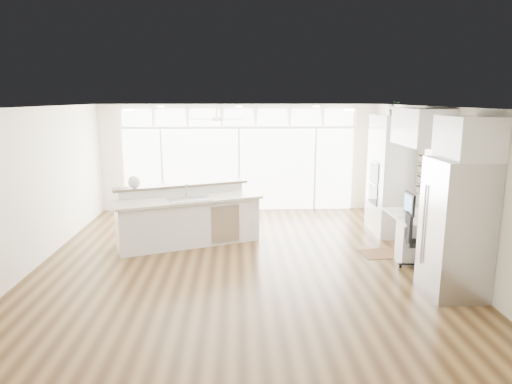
{
  "coord_description": "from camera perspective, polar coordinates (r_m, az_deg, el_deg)",
  "views": [
    {
      "loc": [
        -0.04,
        -7.57,
        2.84
      ],
      "look_at": [
        0.29,
        0.6,
        1.16
      ],
      "focal_mm": 32.0,
      "sensor_mm": 36.0,
      "label": 1
    }
  ],
  "objects": [
    {
      "name": "floor",
      "position": [
        8.09,
        -1.94,
        -9.0
      ],
      "size": [
        7.0,
        8.0,
        0.02
      ],
      "primitive_type": "cube",
      "color": "#3E2813",
      "rests_on": "ground"
    },
    {
      "name": "ceiling",
      "position": [
        7.57,
        -2.08,
        10.58
      ],
      "size": [
        7.0,
        8.0,
        0.02
      ],
      "primitive_type": "cube",
      "color": "white",
      "rests_on": "wall_back"
    },
    {
      "name": "wall_back",
      "position": [
        11.66,
        -2.14,
        4.29
      ],
      "size": [
        7.0,
        0.04,
        2.7
      ],
      "primitive_type": "cube",
      "color": "white",
      "rests_on": "floor"
    },
    {
      "name": "wall_front",
      "position": [
        3.87,
        -1.6,
        -11.01
      ],
      "size": [
        7.0,
        0.04,
        2.7
      ],
      "primitive_type": "cube",
      "color": "white",
      "rests_on": "floor"
    },
    {
      "name": "wall_left",
      "position": [
        8.45,
        -26.46,
        0.26
      ],
      "size": [
        0.04,
        8.0,
        2.7
      ],
      "primitive_type": "cube",
      "color": "white",
      "rests_on": "floor"
    },
    {
      "name": "wall_right",
      "position": [
        8.49,
        22.35,
        0.65
      ],
      "size": [
        0.04,
        8.0,
        2.7
      ],
      "primitive_type": "cube",
      "color": "white",
      "rests_on": "floor"
    },
    {
      "name": "glass_wall",
      "position": [
        11.65,
        -2.13,
        2.79
      ],
      "size": [
        5.8,
        0.06,
        2.08
      ],
      "primitive_type": "cube",
      "color": "white",
      "rests_on": "wall_back"
    },
    {
      "name": "transom_row",
      "position": [
        11.52,
        -2.18,
        9.34
      ],
      "size": [
        5.9,
        0.06,
        0.4
      ],
      "primitive_type": "cube",
      "color": "white",
      "rests_on": "wall_back"
    },
    {
      "name": "desk_window",
      "position": [
        8.71,
        21.4,
        2.32
      ],
      "size": [
        0.04,
        0.85,
        0.85
      ],
      "primitive_type": "cube",
      "color": "white",
      "rests_on": "wall_right"
    },
    {
      "name": "ceiling_fan",
      "position": [
        10.39,
        -4.95,
        9.61
      ],
      "size": [
        1.16,
        1.16,
        0.32
      ],
      "primitive_type": "cube",
      "color": "white",
      "rests_on": "ceiling"
    },
    {
      "name": "recessed_lights",
      "position": [
        7.77,
        -2.09,
        10.46
      ],
      "size": [
        3.4,
        3.0,
        0.02
      ],
      "primitive_type": "cube",
      "color": "white",
      "rests_on": "ceiling"
    },
    {
      "name": "oven_cabinet",
      "position": [
        10.03,
        16.36,
        2.05
      ],
      "size": [
        0.64,
        1.2,
        2.5
      ],
      "primitive_type": "cube",
      "color": "white",
      "rests_on": "floor"
    },
    {
      "name": "desk_nook",
      "position": [
        8.83,
        18.87,
        -5.17
      ],
      "size": [
        0.72,
        1.3,
        0.76
      ],
      "primitive_type": "cube",
      "color": "white",
      "rests_on": "floor"
    },
    {
      "name": "upper_cabinets",
      "position": [
        8.51,
        20.0,
        7.65
      ],
      "size": [
        0.64,
        1.3,
        0.64
      ],
      "primitive_type": "cube",
      "color": "white",
      "rests_on": "wall_right"
    },
    {
      "name": "refrigerator",
      "position": [
        7.21,
        23.72,
        -4.15
      ],
      "size": [
        0.76,
        0.9,
        2.0
      ],
      "primitive_type": "cube",
      "color": "#ABAAAF",
      "rests_on": "floor"
    },
    {
      "name": "fridge_cabinet",
      "position": [
        7.02,
        25.03,
        6.15
      ],
      "size": [
        0.64,
        0.9,
        0.6
      ],
      "primitive_type": "cube",
      "color": "white",
      "rests_on": "wall_right"
    },
    {
      "name": "framed_photos",
      "position": [
        9.29,
        19.82,
        2.04
      ],
      "size": [
        0.06,
        0.22,
        0.8
      ],
      "primitive_type": "cube",
      "color": "black",
      "rests_on": "wall_right"
    },
    {
      "name": "kitchen_island",
      "position": [
        9.07,
        -8.42,
        -3.01
      ],
      "size": [
        3.05,
        2.02,
        1.13
      ],
      "primitive_type": "cube",
      "rotation": [
        0.0,
        0.0,
        0.36
      ],
      "color": "white",
      "rests_on": "floor"
    },
    {
      "name": "rug",
      "position": [
        8.89,
        15.59,
        -7.41
      ],
      "size": [
        0.89,
        0.69,
        0.01
      ],
      "primitive_type": "cube",
      "rotation": [
        0.0,
        0.0,
        0.14
      ],
      "color": "#3B2012",
      "rests_on": "floor"
    },
    {
      "name": "office_chair",
      "position": [
        8.17,
        19.86,
        -5.91
      ],
      "size": [
        0.56,
        0.53,
        0.95
      ],
      "primitive_type": "cube",
      "rotation": [
        0.0,
        0.0,
        -0.17
      ],
      "color": "black",
      "rests_on": "floor"
    },
    {
      "name": "fishbowl",
      "position": [
        9.12,
        -14.98,
        1.23
      ],
      "size": [
        0.31,
        0.31,
        0.24
      ],
      "primitive_type": "sphere",
      "rotation": [
        0.0,
        0.0,
        0.35
      ],
      "color": "silver",
      "rests_on": "kitchen_island"
    },
    {
      "name": "monitor",
      "position": [
        8.66,
        18.63,
        -1.39
      ],
      "size": [
        0.12,
        0.53,
        0.44
      ],
      "primitive_type": "cube",
      "rotation": [
        0.0,
        0.0,
        -0.07
      ],
      "color": "black",
      "rests_on": "desk_nook"
    },
    {
      "name": "keyboard",
      "position": [
        8.65,
        17.49,
        -2.77
      ],
      "size": [
        0.18,
        0.36,
        0.02
      ],
      "primitive_type": "cube",
      "rotation": [
        0.0,
        0.0,
        -0.16
      ],
      "color": "silver",
      "rests_on": "desk_nook"
    },
    {
      "name": "potted_plant",
      "position": [
        9.91,
        16.81,
        9.82
      ],
      "size": [
        0.3,
        0.32,
        0.22
      ],
      "primitive_type": "imported",
      "rotation": [
        0.0,
        0.0,
        -0.17
      ],
      "color": "#2B5B27",
      "rests_on": "oven_cabinet"
    }
  ]
}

